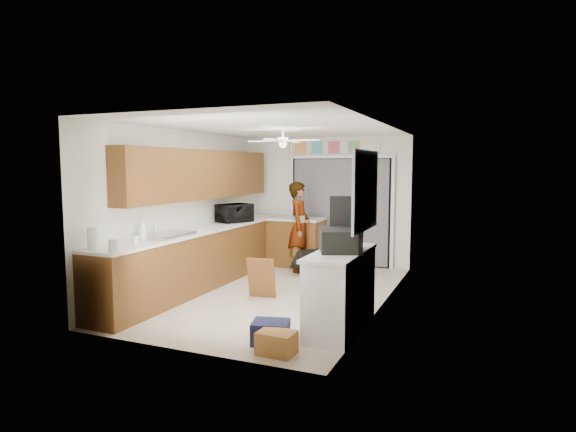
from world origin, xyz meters
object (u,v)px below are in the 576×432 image
(paper_towel_roll, at_px, (93,239))
(dog, at_px, (308,260))
(suitcase, at_px, (340,240))
(navy_crate, at_px, (271,332))
(soap_bottle, at_px, (142,229))
(man, at_px, (299,227))
(cardboard_box, at_px, (277,343))
(microwave, at_px, (234,213))

(paper_towel_roll, distance_m, dog, 4.07)
(suitcase, distance_m, navy_crate, 1.34)
(soap_bottle, distance_m, man, 3.19)
(soap_bottle, xyz_separation_m, navy_crate, (2.17, -0.55, -0.96))
(soap_bottle, bearing_deg, dog, 65.40)
(paper_towel_roll, height_order, man, man)
(paper_towel_roll, relative_size, dog, 0.46)
(cardboard_box, relative_size, dog, 0.65)
(soap_bottle, bearing_deg, paper_towel_roll, -92.02)
(microwave, bearing_deg, man, -32.57)
(suitcase, relative_size, dog, 1.05)
(soap_bottle, xyz_separation_m, man, (1.13, 2.97, -0.26))
(paper_towel_roll, height_order, suitcase, paper_towel_roll)
(microwave, distance_m, dog, 1.58)
(microwave, relative_size, dog, 1.00)
(paper_towel_roll, bearing_deg, cardboard_box, 1.20)
(cardboard_box, bearing_deg, suitcase, 70.66)
(dog, bearing_deg, microwave, -133.68)
(suitcase, relative_size, navy_crate, 1.55)
(paper_towel_roll, xyz_separation_m, dog, (1.35, 3.74, -0.85))
(paper_towel_roll, height_order, dog, paper_towel_roll)
(microwave, relative_size, cardboard_box, 1.55)
(microwave, distance_m, paper_towel_roll, 3.18)
(navy_crate, xyz_separation_m, dog, (-0.84, 3.44, 0.11))
(cardboard_box, bearing_deg, paper_towel_roll, -178.80)
(soap_bottle, height_order, cardboard_box, soap_bottle)
(cardboard_box, bearing_deg, dog, 105.59)
(microwave, bearing_deg, cardboard_box, -120.56)
(microwave, xyz_separation_m, soap_bottle, (-0.13, -2.32, -0.02))
(cardboard_box, relative_size, navy_crate, 0.95)
(soap_bottle, height_order, paper_towel_roll, soap_bottle)
(paper_towel_roll, distance_m, cardboard_box, 2.57)
(microwave, distance_m, cardboard_box, 3.96)
(paper_towel_roll, height_order, cardboard_box, paper_towel_roll)
(suitcase, bearing_deg, soap_bottle, 162.30)
(man, bearing_deg, dog, -124.01)
(navy_crate, bearing_deg, soap_bottle, 165.77)
(microwave, relative_size, soap_bottle, 2.01)
(suitcase, distance_m, dog, 3.12)
(cardboard_box, relative_size, man, 0.23)
(man, bearing_deg, suitcase, -159.89)
(suitcase, xyz_separation_m, navy_crate, (-0.55, -0.77, -0.95))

